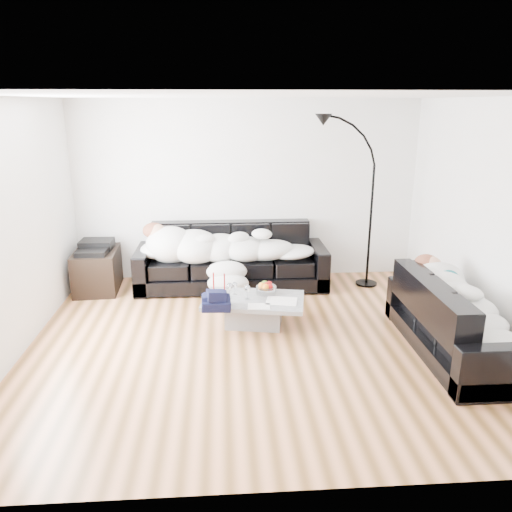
{
  "coord_description": "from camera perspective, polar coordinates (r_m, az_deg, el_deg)",
  "views": [
    {
      "loc": [
        -0.37,
        -5.01,
        2.53
      ],
      "look_at": [
        0.0,
        0.3,
        0.9
      ],
      "focal_mm": 35.0,
      "sensor_mm": 36.0,
      "label": 1
    }
  ],
  "objects": [
    {
      "name": "ground",
      "position": [
        5.62,
        0.21,
        -9.71
      ],
      "size": [
        5.0,
        5.0,
        0.0
      ],
      "primitive_type": "plane",
      "color": "brown",
      "rests_on": "ground"
    },
    {
      "name": "wall_back",
      "position": [
        7.37,
        -1.05,
        7.43
      ],
      "size": [
        5.0,
        0.02,
        2.6
      ],
      "primitive_type": "cube",
      "color": "silver",
      "rests_on": "ground"
    },
    {
      "name": "wall_left",
      "position": [
        5.58,
        -26.34,
        2.51
      ],
      "size": [
        0.02,
        4.5,
        2.6
      ],
      "primitive_type": "cube",
      "color": "silver",
      "rests_on": "ground"
    },
    {
      "name": "wall_right",
      "position": [
        5.9,
        25.28,
        3.35
      ],
      "size": [
        0.02,
        4.5,
        2.6
      ],
      "primitive_type": "cube",
      "color": "silver",
      "rests_on": "ground"
    },
    {
      "name": "ceiling",
      "position": [
        5.02,
        0.25,
        17.83
      ],
      "size": [
        5.0,
        5.0,
        0.0
      ],
      "primitive_type": "plane",
      "color": "white",
      "rests_on": "ground"
    },
    {
      "name": "sofa_back",
      "position": [
        7.11,
        -2.81,
        -0.09
      ],
      "size": [
        2.68,
        0.93,
        0.88
      ],
      "primitive_type": "cube",
      "color": "black",
      "rests_on": "ground"
    },
    {
      "name": "sofa_right",
      "position": [
        5.64,
        21.95,
        -6.53
      ],
      "size": [
        0.84,
        1.96,
        0.79
      ],
      "primitive_type": "cube",
      "rotation": [
        0.0,
        0.0,
        1.57
      ],
      "color": "black",
      "rests_on": "ground"
    },
    {
      "name": "sleeper_back",
      "position": [
        7.0,
        -2.82,
        1.42
      ],
      "size": [
        2.27,
        0.78,
        0.45
      ],
      "primitive_type": null,
      "color": "white",
      "rests_on": "sofa_back"
    },
    {
      "name": "sleeper_right",
      "position": [
        5.55,
        22.21,
        -4.36
      ],
      "size": [
        0.71,
        1.68,
        0.41
      ],
      "primitive_type": null,
      "rotation": [
        0.0,
        0.0,
        1.57
      ],
      "color": "white",
      "rests_on": "sofa_right"
    },
    {
      "name": "teal_cushion",
      "position": [
        6.01,
        19.35,
        -1.48
      ],
      "size": [
        0.42,
        0.38,
        0.2
      ],
      "primitive_type": "ellipsoid",
      "rotation": [
        0.0,
        0.0,
        0.24
      ],
      "color": "#0F666F",
      "rests_on": "sofa_right"
    },
    {
      "name": "coffee_table",
      "position": [
        5.94,
        -0.26,
        -6.4
      ],
      "size": [
        1.27,
        0.88,
        0.34
      ],
      "primitive_type": "cube",
      "rotation": [
        0.0,
        0.0,
        -0.18
      ],
      "color": "#939699",
      "rests_on": "ground"
    },
    {
      "name": "fruit_bowl",
      "position": [
        6.0,
        1.19,
        -3.63
      ],
      "size": [
        0.27,
        0.27,
        0.15
      ],
      "primitive_type": "cylinder",
      "rotation": [
        0.0,
        0.0,
        0.11
      ],
      "color": "white",
      "rests_on": "coffee_table"
    },
    {
      "name": "wine_glass_a",
      "position": [
        5.97,
        -2.44,
        -3.7
      ],
      "size": [
        0.07,
        0.07,
        0.15
      ],
      "primitive_type": "cylinder",
      "rotation": [
        0.0,
        0.0,
        -0.08
      ],
      "color": "white",
      "rests_on": "coffee_table"
    },
    {
      "name": "wine_glass_b",
      "position": [
        5.86,
        -3.04,
        -3.97
      ],
      "size": [
        0.08,
        0.08,
        0.18
      ],
      "primitive_type": "cylinder",
      "rotation": [
        0.0,
        0.0,
        0.0
      ],
      "color": "white",
      "rests_on": "coffee_table"
    },
    {
      "name": "wine_glass_c",
      "position": [
        5.81,
        -1.02,
        -4.16
      ],
      "size": [
        0.08,
        0.08,
        0.18
      ],
      "primitive_type": "cylinder",
      "rotation": [
        0.0,
        0.0,
        -0.12
      ],
      "color": "white",
      "rests_on": "coffee_table"
    },
    {
      "name": "candle_left",
      "position": [
        6.03,
        -4.87,
        -3.07
      ],
      "size": [
        0.06,
        0.06,
        0.25
      ],
      "primitive_type": "cylinder",
      "rotation": [
        0.0,
        0.0,
        -0.29
      ],
      "color": "maroon",
      "rests_on": "coffee_table"
    },
    {
      "name": "candle_right",
      "position": [
        6.03,
        -3.63,
        -3.11
      ],
      "size": [
        0.04,
        0.04,
        0.23
      ],
      "primitive_type": "cylinder",
      "rotation": [
        0.0,
        0.0,
        0.05
      ],
      "color": "maroon",
      "rests_on": "coffee_table"
    },
    {
      "name": "newspaper_a",
      "position": [
        5.79,
        2.94,
        -5.13
      ],
      "size": [
        0.4,
        0.34,
        0.01
      ],
      "primitive_type": "cube",
      "rotation": [
        0.0,
        0.0,
        -0.21
      ],
      "color": "silver",
      "rests_on": "coffee_table"
    },
    {
      "name": "newspaper_b",
      "position": [
        5.64,
        0.33,
        -5.75
      ],
      "size": [
        0.26,
        0.2,
        0.01
      ],
      "primitive_type": "cube",
      "rotation": [
        0.0,
        0.0,
        -0.07
      ],
      "color": "silver",
      "rests_on": "coffee_table"
    },
    {
      "name": "navy_jacket",
      "position": [
        5.56,
        -4.72,
        -4.37
      ],
      "size": [
        0.37,
        0.32,
        0.17
      ],
      "primitive_type": null,
      "rotation": [
        0.0,
        0.0,
        0.12
      ],
      "color": "black",
      "rests_on": "coffee_table"
    },
    {
      "name": "shoes",
      "position": [
        5.36,
        21.57,
        -11.84
      ],
      "size": [
        0.46,
        0.36,
        0.1
      ],
      "primitive_type": null,
      "rotation": [
        0.0,
        0.0,
        0.14
      ],
      "color": "#472311",
      "rests_on": "ground"
    },
    {
      "name": "av_cabinet",
      "position": [
        7.36,
        -17.67,
        -1.55
      ],
      "size": [
        0.61,
        0.86,
        0.57
      ],
      "primitive_type": "cube",
      "rotation": [
        0.0,
        0.0,
        0.05
      ],
      "color": "black",
      "rests_on": "ground"
    },
    {
      "name": "stereo",
      "position": [
        7.26,
        -17.91,
        1.07
      ],
      "size": [
        0.45,
        0.35,
        0.13
      ],
      "primitive_type": "cube",
      "rotation": [
        0.0,
        0.0,
        -0.02
      ],
      "color": "black",
      "rests_on": "av_cabinet"
    },
    {
      "name": "floor_lamp",
      "position": [
        7.19,
        13.01,
        4.78
      ],
      "size": [
        0.8,
        0.39,
        2.12
      ],
      "primitive_type": null,
      "rotation": [
        0.0,
        0.0,
        0.11
      ],
      "color": "black",
      "rests_on": "ground"
    }
  ]
}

